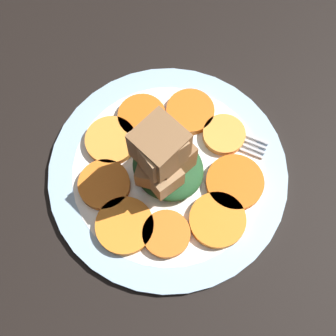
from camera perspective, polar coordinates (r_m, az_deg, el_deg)
The scene contains 13 objects.
table_slab at distance 58.14cm, azimuth -0.00°, elevation -1.08°, with size 120.00×120.00×2.00cm, color black.
plate at distance 56.71cm, azimuth -0.00°, elevation -0.56°, with size 28.91×28.91×1.05cm.
carrot_slice_0 at distance 53.46cm, azimuth -0.21°, elevation -8.05°, with size 5.48×5.48×1.02cm, color orange.
carrot_slice_1 at distance 54.14cm, azimuth 6.06°, elevation -6.32°, with size 6.55×6.55×1.02cm, color orange.
carrot_slice_2 at distance 55.69cm, azimuth 8.14°, elevation -1.76°, with size 6.85×6.85×1.02cm, color #D45F12.
carrot_slice_3 at distance 57.85cm, azimuth 6.84°, elevation 4.05°, with size 5.23×5.23×1.02cm, color orange.
carrot_slice_4 at distance 58.91cm, azimuth 2.73°, elevation 6.90°, with size 6.02×6.02×1.02cm, color orange.
carrot_slice_5 at distance 58.60cm, azimuth -3.20°, elevation 6.27°, with size 5.99×5.99×1.02cm, color orange.
carrot_slice_6 at distance 57.54cm, azimuth -6.98°, elevation 3.34°, with size 6.25×6.25×1.02cm, color orange.
carrot_slice_7 at distance 55.55cm, azimuth -7.78°, elevation -2.04°, with size 6.13×6.13×1.02cm, color orange.
carrot_slice_8 at distance 53.90cm, azimuth -5.30°, elevation -7.02°, with size 6.69×6.69×1.02cm, color orange.
center_pile at distance 51.18cm, azimuth -0.46°, elevation 1.00°, with size 8.85×8.52×11.85cm.
fork at distance 58.46cm, azimuth 4.10°, elevation 5.17°, with size 16.97×8.75×0.40cm.
Camera 1 is at (-14.38, 13.12, 55.79)cm, focal length 50.00 mm.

